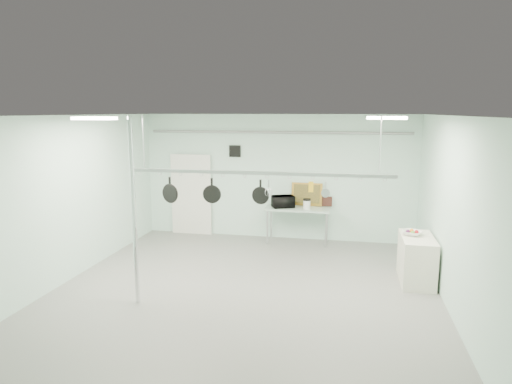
% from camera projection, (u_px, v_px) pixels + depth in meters
% --- Properties ---
extents(floor, '(8.00, 8.00, 0.00)m').
position_uv_depth(floor, '(241.00, 297.00, 8.15)').
color(floor, gray).
rests_on(floor, ground).
extents(ceiling, '(7.00, 8.00, 0.02)m').
position_uv_depth(ceiling, '(240.00, 116.00, 7.59)').
color(ceiling, silver).
rests_on(ceiling, back_wall).
extents(back_wall, '(7.00, 0.02, 3.20)m').
position_uv_depth(back_wall, '(277.00, 177.00, 11.72)').
color(back_wall, silver).
rests_on(back_wall, floor).
extents(right_wall, '(0.02, 8.00, 3.20)m').
position_uv_depth(right_wall, '(456.00, 219.00, 7.19)').
color(right_wall, silver).
rests_on(right_wall, floor).
extents(door, '(1.10, 0.10, 2.20)m').
position_uv_depth(door, '(192.00, 195.00, 12.22)').
color(door, silver).
rests_on(door, floor).
extents(wall_vent, '(0.30, 0.04, 0.30)m').
position_uv_depth(wall_vent, '(235.00, 151.00, 11.80)').
color(wall_vent, black).
rests_on(wall_vent, back_wall).
extents(conduit_pipe, '(6.60, 0.07, 0.07)m').
position_uv_depth(conduit_pipe, '(277.00, 132.00, 11.43)').
color(conduit_pipe, gray).
rests_on(conduit_pipe, back_wall).
extents(chrome_pole, '(0.08, 0.08, 3.20)m').
position_uv_depth(chrome_pole, '(134.00, 213.00, 7.63)').
color(chrome_pole, silver).
rests_on(chrome_pole, floor).
extents(prep_table, '(1.60, 0.70, 0.91)m').
position_uv_depth(prep_table, '(298.00, 210.00, 11.36)').
color(prep_table, '#9BB6A5').
rests_on(prep_table, floor).
extents(side_cabinet, '(0.60, 1.20, 0.90)m').
position_uv_depth(side_cabinet, '(416.00, 259.00, 8.80)').
color(side_cabinet, silver).
rests_on(side_cabinet, floor).
extents(pot_rack, '(4.80, 0.06, 1.00)m').
position_uv_depth(pot_rack, '(256.00, 171.00, 8.01)').
color(pot_rack, '#B7B7BC').
rests_on(pot_rack, ceiling).
extents(light_panel_left, '(0.65, 0.30, 0.05)m').
position_uv_depth(light_panel_left, '(94.00, 118.00, 7.26)').
color(light_panel_left, white).
rests_on(light_panel_left, ceiling).
extents(light_panel_right, '(0.65, 0.30, 0.05)m').
position_uv_depth(light_panel_right, '(387.00, 118.00, 7.71)').
color(light_panel_right, white).
rests_on(light_panel_right, ceiling).
extents(microwave, '(0.63, 0.54, 0.29)m').
position_uv_depth(microwave, '(283.00, 202.00, 11.35)').
color(microwave, black).
rests_on(microwave, prep_table).
extents(coffee_canister, '(0.21, 0.21, 0.22)m').
position_uv_depth(coffee_canister, '(307.00, 205.00, 11.15)').
color(coffee_canister, silver).
rests_on(coffee_canister, prep_table).
extents(painting_large, '(0.79, 0.19, 0.58)m').
position_uv_depth(painting_large, '(307.00, 194.00, 11.55)').
color(painting_large, '#C08833').
rests_on(painting_large, prep_table).
extents(painting_small, '(0.30, 0.10, 0.25)m').
position_uv_depth(painting_small, '(326.00, 201.00, 11.48)').
color(painting_small, black).
rests_on(painting_small, prep_table).
extents(fruit_bowl, '(0.48, 0.48, 0.09)m').
position_uv_depth(fruit_bowl, '(412.00, 233.00, 8.83)').
color(fruit_bowl, white).
rests_on(fruit_bowl, side_cabinet).
extents(skillet_left, '(0.36, 0.17, 0.48)m').
position_uv_depth(skillet_left, '(170.00, 190.00, 8.39)').
color(skillet_left, black).
rests_on(skillet_left, pot_rack).
extents(skillet_mid, '(0.33, 0.10, 0.45)m').
position_uv_depth(skillet_mid, '(212.00, 190.00, 8.23)').
color(skillet_mid, black).
rests_on(skillet_mid, pot_rack).
extents(skillet_right, '(0.32, 0.09, 0.42)m').
position_uv_depth(skillet_right, '(260.00, 191.00, 8.06)').
color(skillet_right, black).
rests_on(skillet_right, pot_rack).
extents(whisk, '(0.17, 0.17, 0.30)m').
position_uv_depth(whisk, '(269.00, 188.00, 8.02)').
color(whisk, '#B0B1B5').
rests_on(whisk, pot_rack).
extents(grater, '(0.08, 0.02, 0.20)m').
position_uv_depth(grater, '(311.00, 187.00, 7.86)').
color(grater, gold).
rests_on(grater, pot_rack).
extents(saucepan, '(0.16, 0.10, 0.26)m').
position_uv_depth(saucepan, '(326.00, 189.00, 7.82)').
color(saucepan, silver).
rests_on(saucepan, pot_rack).
extents(fruit_cluster, '(0.24, 0.24, 0.09)m').
position_uv_depth(fruit_cluster, '(412.00, 231.00, 8.82)').
color(fruit_cluster, '#A50F15').
rests_on(fruit_cluster, fruit_bowl).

